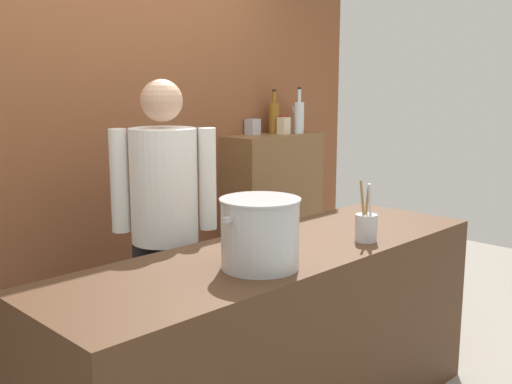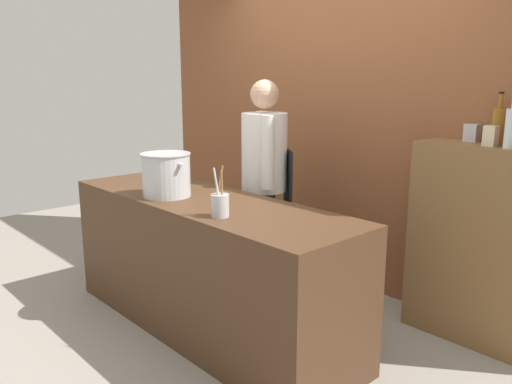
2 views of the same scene
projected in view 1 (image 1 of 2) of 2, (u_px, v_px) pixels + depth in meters
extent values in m
cube|color=brown|center=(106.00, 107.00, 3.59)|extent=(4.40, 0.10, 3.00)
cube|color=#472D1C|center=(277.00, 343.00, 2.81)|extent=(2.29, 0.70, 0.90)
cube|color=brown|center=(273.00, 220.00, 4.46)|extent=(0.76, 0.32, 1.27)
cylinder|color=black|center=(187.00, 317.00, 3.19)|extent=(0.14, 0.14, 0.84)
cylinder|color=black|center=(148.00, 319.00, 3.16)|extent=(0.14, 0.14, 0.84)
cylinder|color=white|center=(164.00, 186.00, 3.04)|extent=(0.34, 0.34, 0.58)
cube|color=black|center=(165.00, 224.00, 3.26)|extent=(0.25, 0.20, 0.52)
cylinder|color=white|center=(207.00, 179.00, 3.07)|extent=(0.09, 0.09, 0.52)
cylinder|color=white|center=(119.00, 181.00, 3.01)|extent=(0.09, 0.09, 0.52)
sphere|color=tan|center=(162.00, 101.00, 2.97)|extent=(0.21, 0.21, 0.21)
cylinder|color=#B7BABF|center=(260.00, 234.00, 2.44)|extent=(0.32, 0.32, 0.28)
cylinder|color=#B7BABF|center=(260.00, 199.00, 2.41)|extent=(0.33, 0.33, 0.01)
cube|color=#B7BABF|center=(228.00, 220.00, 2.30)|extent=(0.04, 0.02, 0.02)
cube|color=#B7BABF|center=(289.00, 206.00, 2.54)|extent=(0.04, 0.02, 0.02)
cylinder|color=#B7BABF|center=(366.00, 228.00, 2.86)|extent=(0.10, 0.10, 0.13)
cylinder|color=#B7BABF|center=(370.00, 210.00, 2.83)|extent=(0.06, 0.02, 0.26)
cylinder|color=olive|center=(366.00, 211.00, 2.85)|extent=(0.02, 0.02, 0.25)
cylinder|color=olive|center=(363.00, 209.00, 2.83)|extent=(0.03, 0.06, 0.27)
cylinder|color=silver|center=(299.00, 118.00, 4.41)|extent=(0.07, 0.07, 0.23)
cylinder|color=silver|center=(299.00, 96.00, 4.38)|extent=(0.03, 0.03, 0.09)
cylinder|color=black|center=(299.00, 88.00, 4.37)|extent=(0.03, 0.03, 0.01)
cylinder|color=#8C5919|center=(274.00, 118.00, 4.41)|extent=(0.08, 0.08, 0.22)
cylinder|color=#8C5919|center=(274.00, 97.00, 4.38)|extent=(0.03, 0.03, 0.08)
cylinder|color=black|center=(274.00, 90.00, 4.38)|extent=(0.03, 0.03, 0.01)
cylinder|color=silver|center=(295.00, 131.00, 4.62)|extent=(0.06, 0.06, 0.01)
cylinder|color=silver|center=(295.00, 125.00, 4.61)|extent=(0.01, 0.01, 0.09)
cone|color=silver|center=(295.00, 113.00, 4.59)|extent=(0.06, 0.06, 0.10)
cube|color=red|center=(281.00, 124.00, 4.52)|extent=(0.08, 0.08, 0.12)
cube|color=beige|center=(284.00, 126.00, 4.35)|extent=(0.07, 0.07, 0.12)
cube|color=#B2B2B7|center=(253.00, 127.00, 4.33)|extent=(0.08, 0.08, 0.11)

